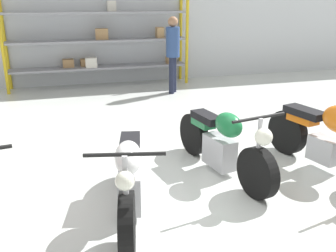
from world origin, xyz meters
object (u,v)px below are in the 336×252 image
motorcycle_orange (330,138)px  motorcycle_green (222,143)px  shelving_rack (101,42)px  motorcycle_white (129,178)px  person_browsing (173,49)px

motorcycle_orange → motorcycle_green: bearing=-117.1°
shelving_rack → motorcycle_white: 6.32m
motorcycle_green → motorcycle_orange: motorcycle_orange is taller
motorcycle_white → motorcycle_orange: bearing=108.6°
person_browsing → motorcycle_green: bearing=115.1°
motorcycle_white → person_browsing: 5.45m
motorcycle_white → motorcycle_green: (1.34, 0.64, 0.00)m
person_browsing → motorcycle_orange: bearing=132.2°
shelving_rack → motorcycle_white: shelving_rack is taller
motorcycle_white → motorcycle_green: 1.49m
shelving_rack → motorcycle_green: shelving_rack is taller
motorcycle_white → motorcycle_orange: motorcycle_orange is taller
shelving_rack → person_browsing: size_ratio=2.56×
shelving_rack → person_browsing: (1.54, -1.22, -0.07)m
shelving_rack → motorcycle_orange: size_ratio=2.21×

